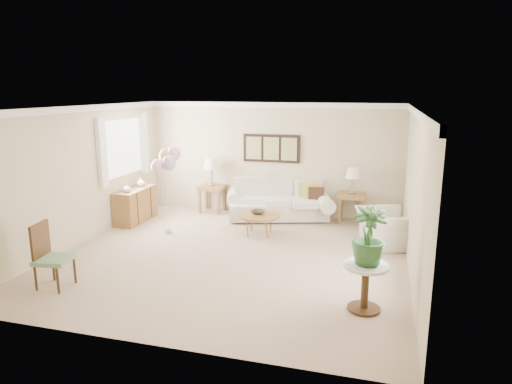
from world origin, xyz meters
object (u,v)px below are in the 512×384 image
coffee_table (259,216)px  accent_chair (49,254)px  sofa (279,203)px  armchair (384,228)px  balloon_cluster (167,160)px

coffee_table → accent_chair: accent_chair is taller
sofa → armchair: (2.32, -1.29, -0.02)m
coffee_table → armchair: (2.43, 0.01, -0.06)m
sofa → balloon_cluster: (-1.93, -1.68, 1.16)m
coffee_table → armchair: size_ratio=0.82×
coffee_table → accent_chair: 4.00m
accent_chair → sofa: bearing=61.3°
accent_chair → balloon_cluster: balloon_cluster is taller
coffee_table → balloon_cluster: 2.16m
sofa → armchair: 2.65m
armchair → balloon_cluster: bearing=76.9°
armchair → accent_chair: 5.79m
coffee_table → balloon_cluster: (-1.81, -0.38, 1.12)m
coffee_table → armchair: armchair is taller
accent_chair → balloon_cluster: 3.07m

